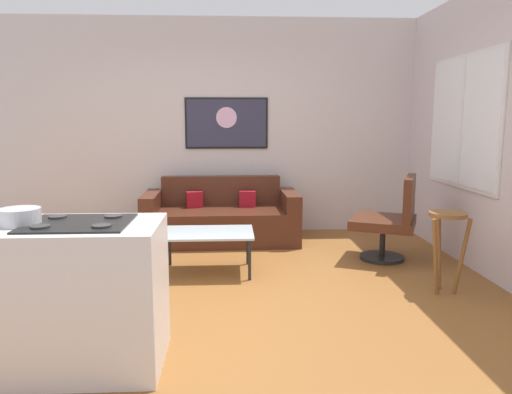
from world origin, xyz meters
TOP-DOWN VIEW (x-y plane):
  - ground at (0.00, 0.00)m, footprint 6.40×6.40m
  - back_wall at (0.00, 2.42)m, footprint 6.40×0.05m
  - right_wall at (2.62, 0.30)m, footprint 0.05×6.40m
  - couch at (0.05, 1.83)m, footprint 1.89×0.89m
  - coffee_table at (-0.06, 0.57)m, footprint 0.90×0.61m
  - armchair at (1.87, 0.90)m, footprint 0.86×0.87m
  - bar_stool at (2.03, -0.10)m, footprint 0.36×0.36m
  - kitchen_counter at (-1.00, -1.24)m, footprint 1.49×0.67m
  - mixing_bowl at (-1.07, -1.25)m, footprint 0.24×0.24m
  - wall_painting at (0.12, 2.38)m, footprint 1.08×0.03m
  - window at (2.59, 0.90)m, footprint 0.03×1.53m

SIDE VIEW (x-z plane):
  - ground at x=0.00m, z-range -0.04..0.00m
  - couch at x=0.05m, z-range -0.12..0.66m
  - coffee_table at x=-0.06m, z-range 0.17..0.58m
  - kitchen_counter at x=-1.00m, z-range -0.01..0.90m
  - armchair at x=1.87m, z-range -0.01..0.91m
  - bar_stool at x=2.03m, z-range 0.19..0.90m
  - mixing_bowl at x=-1.07m, z-range 0.88..0.98m
  - back_wall at x=0.00m, z-range 0.00..2.80m
  - right_wall at x=2.62m, z-range 0.00..2.80m
  - wall_painting at x=0.12m, z-range 1.12..1.78m
  - window at x=2.59m, z-range 0.78..2.17m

